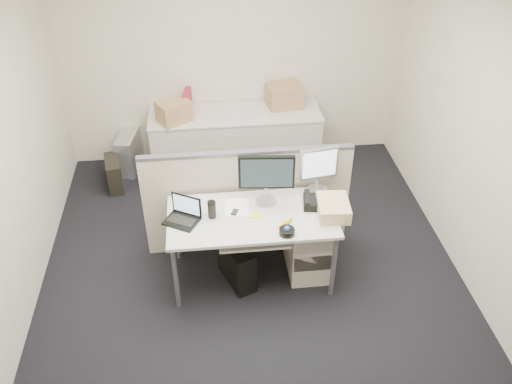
{
  "coord_description": "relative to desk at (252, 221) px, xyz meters",
  "views": [
    {
      "loc": [
        -0.37,
        -3.74,
        3.73
      ],
      "look_at": [
        0.05,
        0.15,
        0.88
      ],
      "focal_mm": 38.0,
      "sensor_mm": 36.0,
      "label": 1
    }
  ],
  "objects": [
    {
      "name": "sticky_pad",
      "position": [
        0.03,
        0.0,
        0.07
      ],
      "size": [
        0.11,
        0.11,
        0.01
      ],
      "primitive_type": "cube",
      "rotation": [
        0.0,
        0.0,
        -0.25
      ],
      "color": "#FFF827",
      "rests_on": "desk"
    },
    {
      "name": "desk_phone",
      "position": [
        0.6,
        0.08,
        0.1
      ],
      "size": [
        0.26,
        0.23,
        0.08
      ],
      "primitive_type": "cube",
      "rotation": [
        0.0,
        0.0,
        -0.13
      ],
      "color": "black",
      "rests_on": "desk"
    },
    {
      "name": "wall_right",
      "position": [
        2.0,
        0.0,
        0.69
      ],
      "size": [
        0.02,
        4.5,
        2.7
      ],
      "primitive_type": "cube",
      "color": "beige",
      "rests_on": "ground"
    },
    {
      "name": "travel_mug",
      "position": [
        -0.35,
        0.02,
        0.14
      ],
      "size": [
        0.08,
        0.08,
        0.15
      ],
      "primitive_type": "cylinder",
      "rotation": [
        0.0,
        0.0,
        -0.1
      ],
      "color": "black",
      "rests_on": "desk"
    },
    {
      "name": "back_counter",
      "position": [
        0.0,
        1.93,
        -0.3
      ],
      "size": [
        2.0,
        0.6,
        0.72
      ],
      "primitive_type": "cube",
      "color": "beige",
      "rests_on": "floor"
    },
    {
      "name": "paper_stack",
      "position": [
        -0.12,
        0.12,
        0.07
      ],
      "size": [
        0.24,
        0.29,
        0.01
      ],
      "primitive_type": "cube",
      "rotation": [
        0.0,
        0.0,
        -0.1
      ],
      "color": "white",
      "rests_on": "desk"
    },
    {
      "name": "wall_back",
      "position": [
        0.0,
        2.25,
        0.69
      ],
      "size": [
        4.0,
        0.02,
        2.7
      ],
      "primitive_type": "cube",
      "color": "beige",
      "rests_on": "ground"
    },
    {
      "name": "cubicle_partition",
      "position": [
        0.0,
        0.45,
        -0.11
      ],
      "size": [
        2.0,
        0.06,
        1.1
      ],
      "primitive_type": "cube",
      "color": "beige",
      "rests_on": "floor"
    },
    {
      "name": "monitor_small",
      "position": [
        0.65,
        0.32,
        0.29
      ],
      "size": [
        0.39,
        0.24,
        0.45
      ],
      "primitive_type": "cube",
      "rotation": [
        0.0,
        0.0,
        0.16
      ],
      "color": "#B7B7BC",
      "rests_on": "desk"
    },
    {
      "name": "pc_tower_spare_dark",
      "position": [
        -1.45,
        1.63,
        -0.48
      ],
      "size": [
        0.23,
        0.42,
        0.37
      ],
      "primitive_type": "cube",
      "rotation": [
        0.0,
        0.0,
        0.17
      ],
      "color": "black",
      "rests_on": "floor"
    },
    {
      "name": "monitor_main",
      "position": [
        0.15,
        0.18,
        0.32
      ],
      "size": [
        0.52,
        0.24,
        0.5
      ],
      "primitive_type": "cube",
      "rotation": [
        0.0,
        0.0,
        -0.1
      ],
      "color": "black",
      "rests_on": "desk"
    },
    {
      "name": "floor",
      "position": [
        0.0,
        0.0,
        -0.67
      ],
      "size": [
        4.0,
        4.5,
        0.01
      ],
      "primitive_type": "cube",
      "color": "black",
      "rests_on": "ground"
    },
    {
      "name": "cellphone",
      "position": [
        -0.15,
        0.05,
        0.07
      ],
      "size": [
        0.08,
        0.11,
        0.01
      ],
      "primitive_type": "cube",
      "rotation": [
        0.0,
        0.0,
        -0.39
      ],
      "color": "black",
      "rests_on": "desk"
    },
    {
      "name": "drawer_pedestal",
      "position": [
        0.55,
        0.05,
        -0.34
      ],
      "size": [
        0.4,
        0.55,
        0.65
      ],
      "primitive_type": "cube",
      "color": "beige",
      "rests_on": "floor"
    },
    {
      "name": "manila_folders",
      "position": [
        0.72,
        -0.05,
        0.13
      ],
      "size": [
        0.3,
        0.37,
        0.13
      ],
      "primitive_type": "cube",
      "rotation": [
        0.0,
        0.0,
        -0.08
      ],
      "color": "tan",
      "rests_on": "desk"
    },
    {
      "name": "keyboard_tray",
      "position": [
        0.0,
        -0.18,
        -0.04
      ],
      "size": [
        0.62,
        0.32,
        0.02
      ],
      "primitive_type": "cube",
      "color": "beige",
      "rests_on": "desk"
    },
    {
      "name": "pc_tower_desk",
      "position": [
        -0.15,
        -0.05,
        -0.45
      ],
      "size": [
        0.34,
        0.5,
        0.43
      ],
      "primitive_type": "cube",
      "rotation": [
        0.0,
        0.0,
        0.38
      ],
      "color": "black",
      "rests_on": "floor"
    },
    {
      "name": "red_binder",
      "position": [
        -0.55,
        2.03,
        0.19
      ],
      "size": [
        0.12,
        0.3,
        0.27
      ],
      "primitive_type": "cube",
      "rotation": [
        0.0,
        0.0,
        -0.17
      ],
      "color": "#A41831",
      "rests_on": "back_counter"
    },
    {
      "name": "laptop",
      "position": [
        -0.62,
        -0.02,
        0.17
      ],
      "size": [
        0.35,
        0.33,
        0.21
      ],
      "primitive_type": "cube",
      "rotation": [
        0.0,
        0.0,
        -0.52
      ],
      "color": "black",
      "rests_on": "desk"
    },
    {
      "name": "pc_tower_spare_silver",
      "position": [
        -1.3,
        2.03,
        -0.43
      ],
      "size": [
        0.29,
        0.53,
        0.47
      ],
      "primitive_type": "cube",
      "rotation": [
        0.0,
        0.0,
        -0.19
      ],
      "color": "#B7B7BC",
      "rests_on": "floor"
    },
    {
      "name": "trackball",
      "position": [
        0.27,
        -0.28,
        0.09
      ],
      "size": [
        0.18,
        0.18,
        0.05
      ],
      "primitive_type": "cylinder",
      "rotation": [
        0.0,
        0.0,
        0.4
      ],
      "color": "black",
      "rests_on": "desk"
    },
    {
      "name": "cardboard_box_right",
      "position": [
        0.6,
        2.05,
        0.2
      ],
      "size": [
        0.44,
        0.37,
        0.29
      ],
      "primitive_type": "cube",
      "rotation": [
        0.0,
        0.0,
        0.16
      ],
      "color": "#AF874E",
      "rests_on": "back_counter"
    },
    {
      "name": "cardboard_box_left",
      "position": [
        -0.7,
        1.81,
        0.19
      ],
      "size": [
        0.44,
        0.4,
        0.26
      ],
      "primitive_type": "cube",
      "rotation": [
        0.0,
        0.0,
        0.52
      ],
      "color": "#AF874E",
      "rests_on": "back_counter"
    },
    {
      "name": "banana",
      "position": [
        0.28,
        -0.15,
        0.09
      ],
      "size": [
        0.17,
        0.15,
        0.04
      ],
      "primitive_type": "ellipsoid",
      "rotation": [
        0.0,
        0.0,
        0.71
      ],
      "color": "yellow",
      "rests_on": "desk"
    },
    {
      "name": "keyboard",
      "position": [
        0.05,
        -0.22,
        -0.02
      ],
      "size": [
        0.41,
        0.15,
        0.02
      ],
      "primitive_type": "cube",
      "rotation": [
        0.0,
        0.0,
        0.02
      ],
      "color": "black",
      "rests_on": "keyboard_tray"
    },
    {
      "name": "desk",
      "position": [
        0.0,
        0.0,
        0.0
      ],
      "size": [
        1.5,
        0.75,
        0.73
      ],
      "color": "beige",
      "rests_on": "floor"
    }
  ]
}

